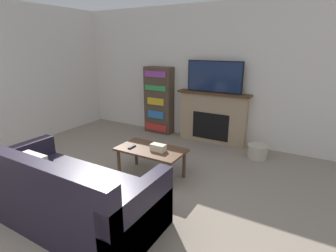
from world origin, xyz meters
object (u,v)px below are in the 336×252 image
object	(u,v)px
fireplace	(213,117)
tv	(214,77)
couch	(68,196)
bookshelf	(159,100)
coffee_table	(151,152)
storage_basket	(257,151)

from	to	relation	value
fireplace	tv	size ratio (longest dim) A/B	1.32
couch	bookshelf	distance (m)	3.34
couch	coffee_table	world-z (taller)	couch
tv	bookshelf	distance (m)	1.40
couch	bookshelf	world-z (taller)	bookshelf
tv	couch	world-z (taller)	tv
storage_basket	coffee_table	bearing A→B (deg)	-129.50
couch	coffee_table	bearing A→B (deg)	80.05
couch	storage_basket	distance (m)	3.22
fireplace	tv	xyz separation A→B (m)	(-0.00, -0.02, 0.82)
tv	bookshelf	world-z (taller)	tv
couch	coffee_table	size ratio (longest dim) A/B	2.06
fireplace	tv	distance (m)	0.82
tv	couch	size ratio (longest dim) A/B	0.53
tv	bookshelf	xyz separation A→B (m)	(-1.27, -0.00, -0.60)
bookshelf	storage_basket	size ratio (longest dim) A/B	4.33
tv	storage_basket	xyz separation A→B (m)	(1.01, -0.37, -1.22)
bookshelf	storage_basket	distance (m)	2.39
bookshelf	storage_basket	world-z (taller)	bookshelf
fireplace	couch	distance (m)	3.28
coffee_table	storage_basket	bearing A→B (deg)	50.50
coffee_table	couch	bearing A→B (deg)	-99.95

